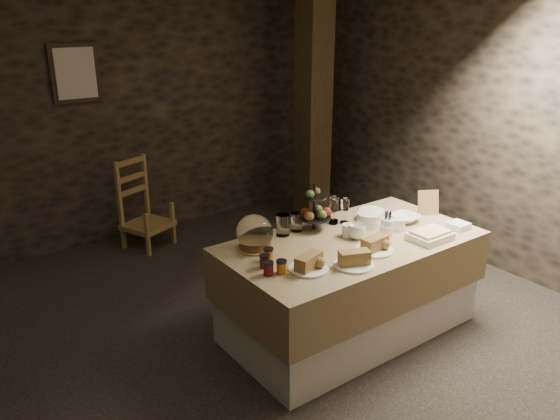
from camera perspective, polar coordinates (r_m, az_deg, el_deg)
ground_plane at (r=4.10m, az=-5.22°, el=-14.27°), size 5.50×5.00×0.01m
room_shell at (r=3.46m, az=-6.04°, el=7.53°), size 5.52×5.02×2.60m
buffet_table at (r=4.12m, az=7.34°, el=-7.18°), size 1.89×1.01×0.75m
chair at (r=5.77m, az=-14.02°, el=0.28°), size 0.55×0.54×0.71m
timber_column at (r=6.05m, az=3.47°, el=10.54°), size 0.30×0.30×2.60m
framed_picture at (r=5.64m, az=-20.62°, el=13.24°), size 0.45×0.04×0.55m
plate_stack_a at (r=4.25m, az=9.31°, el=-0.97°), size 0.19×0.19×0.10m
plate_stack_b at (r=4.37m, az=9.53°, el=-0.48°), size 0.20×0.20×0.08m
cutlery_holder at (r=4.10m, az=11.15°, el=-1.72°), size 0.10×0.10×0.12m
cup_a at (r=4.00m, az=7.99°, el=-2.22°), size 0.14×0.14×0.11m
cup_b at (r=4.07m, az=10.92°, el=-2.17°), size 0.09×0.09×0.09m
mug_c at (r=4.02m, az=7.12°, el=-2.14°), size 0.09×0.09×0.09m
mug_d at (r=4.20m, az=12.37°, el=-1.52°), size 0.08×0.08×0.09m
bowl at (r=4.40m, az=12.96°, el=-0.81°), size 0.23×0.23×0.05m
cake_dome at (r=3.77m, az=-2.68°, el=-2.61°), size 0.26×0.26×0.26m
fruit_stand at (r=4.09m, az=3.72°, el=-0.18°), size 0.26×0.26×0.36m
bread_platter_left at (r=3.50m, az=3.01°, el=-5.67°), size 0.26×0.26×0.11m
bread_platter_center at (r=3.58m, az=7.76°, el=-5.23°), size 0.26×0.26×0.11m
bread_platter_right at (r=3.81m, az=9.85°, el=-3.71°), size 0.26×0.26×0.11m
jam_jars at (r=3.51m, az=-0.98°, el=-5.61°), size 0.18×0.26×0.07m
tart_dish at (r=4.09m, az=15.42°, el=-2.56°), size 0.30×0.22×0.07m
square_dish at (r=4.36m, az=18.13°, el=-1.54°), size 0.14×0.14×0.04m
menu_frame at (r=4.57m, az=15.22°, el=0.64°), size 0.18×0.14×0.22m
storage_jar_a at (r=4.00m, az=0.29°, el=-1.57°), size 0.10×0.10×0.16m
storage_jar_b at (r=4.09m, az=1.72°, el=-1.24°), size 0.09×0.09×0.14m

